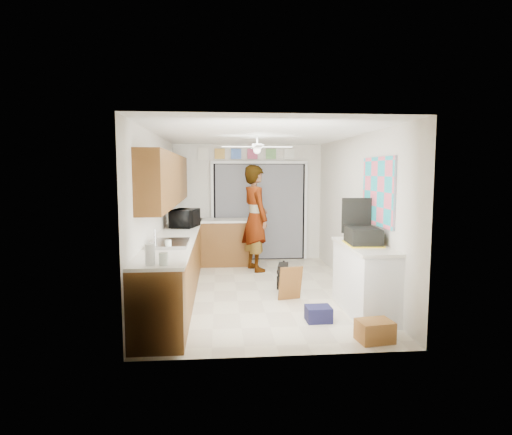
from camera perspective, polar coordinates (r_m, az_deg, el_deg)
name	(u,v)px	position (r m, az deg, el deg)	size (l,w,h in m)	color
floor	(258,290)	(7.06, 0.28, -9.68)	(5.00, 5.00, 0.00)	beige
ceiling	(258,135)	(6.81, 0.29, 11.00)	(5.00, 5.00, 0.00)	white
wall_back	(248,203)	(9.30, -1.10, 2.00)	(3.20, 3.20, 0.00)	beige
wall_front	(280,238)	(4.36, 3.25, -2.79)	(3.20, 3.20, 0.00)	beige
wall_left	(156,215)	(6.86, -13.14, 0.35)	(5.00, 5.00, 0.00)	beige
wall_right	(356,213)	(7.14, 13.18, 0.57)	(5.00, 5.00, 0.00)	beige
left_base_cabinets	(177,265)	(6.95, -10.51, -6.20)	(0.60, 4.80, 0.90)	brown
left_countertop	(177,235)	(6.87, -10.51, -2.37)	(0.62, 4.80, 0.04)	white
upper_cabinets	(168,179)	(7.01, -11.71, 5.01)	(0.32, 4.00, 0.80)	brown
sink_basin	(170,244)	(5.88, -11.46, -3.47)	(0.50, 0.76, 0.06)	silver
faucet	(155,237)	(5.89, -13.32, -2.56)	(0.03, 0.03, 0.22)	silver
peninsula_base	(225,243)	(8.88, -4.10, -3.41)	(1.00, 0.60, 0.90)	brown
peninsula_top	(225,220)	(8.82, -4.13, -0.40)	(1.04, 0.64, 0.04)	white
back_opening_recess	(259,212)	(9.31, 0.45, 0.77)	(2.00, 0.06, 2.10)	black
curtain_panel	(260,212)	(9.27, 0.47, 0.75)	(1.90, 0.03, 2.05)	gray
door_trim_left	(212,212)	(9.24, -5.84, 0.70)	(0.06, 0.04, 2.10)	white
door_trim_right	(306,212)	(9.43, 6.65, 0.80)	(0.06, 0.04, 2.10)	white
door_trim_head	(260,162)	(9.24, 0.47, 7.37)	(2.10, 0.04, 0.06)	white
header_frame_0	(220,154)	(9.24, -4.86, 8.47)	(0.22, 0.02, 0.22)	gold
header_frame_1	(236,154)	(9.24, -2.67, 8.48)	(0.22, 0.02, 0.22)	#4E77D1
header_frame_2	(252,154)	(9.26, -0.48, 8.48)	(0.22, 0.02, 0.22)	#C94B71
header_frame_3	(271,154)	(9.30, 2.00, 8.47)	(0.22, 0.02, 0.22)	#6BA35D
header_frame_4	(289,154)	(9.36, 4.46, 8.44)	(0.22, 0.02, 0.22)	silver
route66_sign	(203,154)	(9.24, -7.05, 8.44)	(0.22, 0.02, 0.26)	silver
right_counter_base	(364,280)	(6.08, 14.25, -8.09)	(0.50, 1.40, 0.90)	white
right_counter_top	(365,246)	(5.98, 14.28, -3.72)	(0.54, 1.44, 0.04)	white
abstract_painting	(378,191)	(6.17, 15.96, 3.36)	(0.03, 1.15, 0.95)	#F65A75
ceiling_fan	(257,147)	(7.00, 0.14, 9.39)	(1.14, 1.14, 0.24)	white
microwave	(185,218)	(7.68, -9.47, -0.09)	(0.58, 0.39, 0.32)	black
jar_a	(164,259)	(4.64, -12.23, -5.41)	(0.10, 0.10, 0.13)	silver
jar_b	(168,245)	(5.55, -11.63, -3.56)	(0.08, 0.08, 0.12)	silver
paper_towel_roll	(150,255)	(4.65, -13.93, -4.83)	(0.11, 0.11, 0.23)	white
suitcase	(363,236)	(5.97, 14.06, -2.42)	(0.40, 0.54, 0.23)	black
suitcase_rim	(363,244)	(5.99, 14.04, -3.46)	(0.44, 0.58, 0.02)	yellow
suitcase_lid	(357,216)	(6.21, 13.26, 0.26)	(0.42, 0.03, 0.50)	black
cardboard_box	(375,331)	(5.21, 15.55, -14.37)	(0.39, 0.29, 0.24)	#9D6731
navy_crate	(318,314)	(5.71, 8.32, -12.60)	(0.32, 0.27, 0.20)	#161637
cabinet_door_panel	(290,283)	(6.47, 4.61, -8.73)	(0.35, 0.03, 0.53)	brown
man	(255,218)	(8.28, -0.08, -0.08)	(0.75, 0.49, 2.05)	white
dog	(283,274)	(7.18, 3.63, -7.58)	(0.24, 0.56, 0.44)	black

